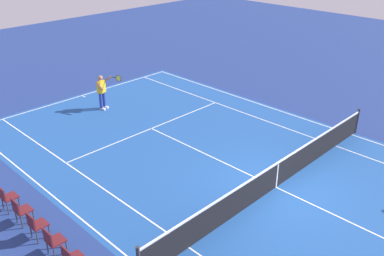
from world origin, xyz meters
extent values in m
plane|color=navy|center=(0.00, 0.00, 0.00)|extent=(60.00, 60.00, 0.00)
cube|color=#1E4C93|center=(0.00, 0.00, 0.00)|extent=(24.20, 11.40, 0.00)
cube|color=white|center=(11.90, 0.00, 0.00)|extent=(0.05, 11.00, 0.01)
cube|color=white|center=(0.00, -5.50, 0.00)|extent=(23.80, 0.05, 0.01)
cube|color=white|center=(0.00, -4.11, 0.00)|extent=(23.80, 0.05, 0.01)
cube|color=white|center=(0.00, 4.11, 0.00)|extent=(23.80, 0.05, 0.01)
cube|color=white|center=(6.40, 0.00, 0.00)|extent=(0.05, 8.22, 0.01)
cube|color=white|center=(0.00, 0.00, 0.00)|extent=(12.80, 0.05, 0.01)
cube|color=white|center=(11.75, 0.00, 0.00)|extent=(0.30, 0.05, 0.01)
cylinder|color=#2D2D33|center=(0.00, -5.80, 0.54)|extent=(0.10, 0.10, 1.08)
cube|color=black|center=(0.00, 0.00, 0.44)|extent=(0.02, 11.60, 0.88)
cube|color=white|center=(0.00, 0.00, 0.95)|extent=(0.04, 11.60, 0.06)
cube|color=white|center=(0.00, 0.00, 0.44)|extent=(0.04, 0.06, 0.88)
cylinder|color=navy|center=(9.66, 0.31, 0.45)|extent=(0.15, 0.15, 0.74)
cube|color=white|center=(9.61, 0.30, 0.04)|extent=(0.30, 0.19, 0.09)
cylinder|color=navy|center=(9.74, 0.09, 0.45)|extent=(0.15, 0.15, 0.74)
cube|color=white|center=(9.68, 0.07, 0.04)|extent=(0.30, 0.19, 0.09)
cube|color=yellow|center=(9.70, 0.20, 1.10)|extent=(0.34, 0.44, 0.56)
sphere|color=#9E704C|center=(9.70, 0.20, 1.53)|extent=(0.23, 0.23, 0.23)
cylinder|color=#9E704C|center=(9.45, 0.41, 1.23)|extent=(0.41, 0.10, 0.26)
cylinder|color=#9E704C|center=(9.62, -0.12, 1.43)|extent=(0.39, 0.32, 0.30)
cylinder|color=#232326|center=(9.34, -0.27, 1.54)|extent=(0.28, 0.12, 0.04)
torus|color=#232326|center=(9.06, -0.36, 1.54)|extent=(0.31, 0.12, 0.31)
cylinder|color=#C6D84C|center=(9.06, -0.36, 1.54)|extent=(0.26, 0.09, 0.27)
sphere|color=#CCE01E|center=(0.59, 2.60, 0.03)|extent=(0.07, 0.07, 0.07)
cube|color=#56191E|center=(1.36, 6.93, 0.68)|extent=(0.44, 0.04, 0.40)
cylinder|color=#38383D|center=(2.47, 6.55, 0.22)|extent=(0.04, 0.04, 0.44)
cylinder|color=#38383D|center=(2.11, 6.55, 0.22)|extent=(0.04, 0.04, 0.44)
cylinder|color=#38383D|center=(2.47, 6.91, 0.22)|extent=(0.04, 0.04, 0.44)
cylinder|color=#38383D|center=(2.11, 6.91, 0.22)|extent=(0.04, 0.04, 0.44)
cube|color=#56191E|center=(2.29, 6.73, 0.46)|extent=(0.44, 0.44, 0.04)
cube|color=#56191E|center=(2.29, 6.93, 0.68)|extent=(0.44, 0.04, 0.40)
cylinder|color=#38383D|center=(3.40, 6.55, 0.22)|extent=(0.04, 0.04, 0.44)
cylinder|color=#38383D|center=(3.04, 6.55, 0.22)|extent=(0.04, 0.04, 0.44)
cylinder|color=#38383D|center=(3.40, 6.91, 0.22)|extent=(0.04, 0.04, 0.44)
cylinder|color=#38383D|center=(3.04, 6.91, 0.22)|extent=(0.04, 0.04, 0.44)
cube|color=#56191E|center=(3.22, 6.73, 0.46)|extent=(0.44, 0.44, 0.04)
cube|color=#56191E|center=(3.22, 6.93, 0.68)|extent=(0.44, 0.04, 0.40)
cylinder|color=#38383D|center=(4.33, 6.55, 0.22)|extent=(0.04, 0.04, 0.44)
cylinder|color=#38383D|center=(3.97, 6.55, 0.22)|extent=(0.04, 0.04, 0.44)
cylinder|color=#38383D|center=(4.33, 6.91, 0.22)|extent=(0.04, 0.04, 0.44)
cylinder|color=#38383D|center=(3.97, 6.91, 0.22)|extent=(0.04, 0.04, 0.44)
cube|color=#56191E|center=(4.15, 6.73, 0.46)|extent=(0.44, 0.44, 0.04)
cube|color=#56191E|center=(4.15, 6.93, 0.68)|extent=(0.44, 0.04, 0.40)
cylinder|color=#38383D|center=(5.25, 6.55, 0.22)|extent=(0.04, 0.04, 0.44)
cylinder|color=#38383D|center=(4.89, 6.55, 0.22)|extent=(0.04, 0.04, 0.44)
cylinder|color=#38383D|center=(5.25, 6.91, 0.22)|extent=(0.04, 0.04, 0.44)
cylinder|color=#38383D|center=(4.89, 6.91, 0.22)|extent=(0.04, 0.04, 0.44)
cube|color=#56191E|center=(5.07, 6.73, 0.46)|extent=(0.44, 0.44, 0.04)
cube|color=#56191E|center=(5.07, 6.93, 0.68)|extent=(0.44, 0.04, 0.40)
camera|label=1|loc=(-6.34, 10.37, 7.91)|focal=39.49mm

